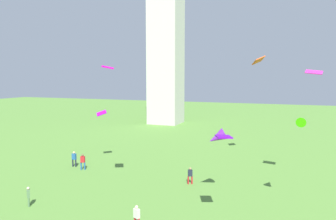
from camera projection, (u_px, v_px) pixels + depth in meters
name	position (u px, v px, depth m)	size (l,w,h in m)	color
monument_obelisk	(166.00, 0.00, 65.61)	(6.62, 6.62, 54.20)	beige
person_0	(28.00, 195.00, 23.76)	(0.46, 0.45, 1.57)	#51754C
person_1	(83.00, 161.00, 33.23)	(0.53, 0.41, 1.78)	#235693
person_2	(137.00, 216.00, 20.12)	(0.49, 0.40, 1.65)	red
person_3	(190.00, 175.00, 28.76)	(0.48, 0.39, 1.62)	red
person_4	(74.00, 158.00, 34.39)	(0.55, 0.30, 1.78)	#1E2333
kite_flying_0	(302.00, 121.00, 22.61)	(0.95, 1.22, 0.82)	#3ABF09
kite_flying_1	(217.00, 137.00, 24.82)	(1.96, 1.49, 1.58)	purple
kite_flying_2	(102.00, 113.00, 35.89)	(1.42, 1.18, 0.75)	#A30CD1
kite_flying_3	(224.00, 137.00, 19.49)	(1.39, 1.63, 0.16)	#6508B8
kite_flying_4	(108.00, 67.00, 24.91)	(1.58, 1.74, 0.39)	#D506A3
kite_flying_5	(258.00, 60.00, 35.14)	(1.62, 2.08, 1.04)	#E44613
kite_flying_6	(314.00, 72.00, 26.46)	(1.54, 1.13, 0.52)	#D628A7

